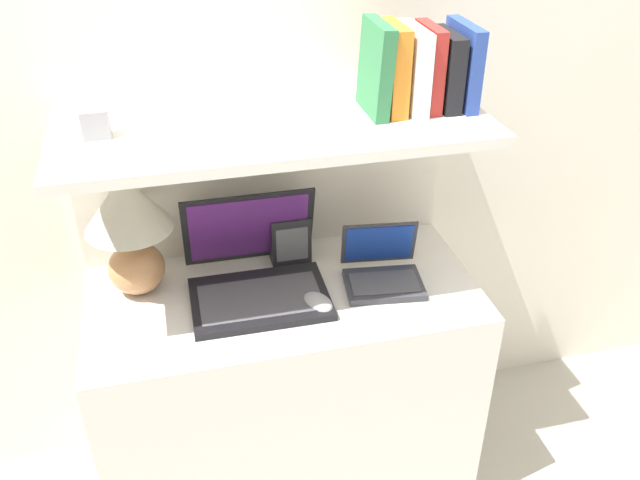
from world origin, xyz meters
name	(u,v)px	position (x,y,z in m)	size (l,w,h in m)	color
wall_back	(257,92)	(0.00, 0.57, 1.20)	(6.00, 0.05, 2.40)	silver
desk	(288,392)	(0.00, 0.25, 0.37)	(1.06, 0.51, 0.74)	silver
back_riser	(269,281)	(0.00, 0.53, 0.59)	(1.06, 0.04, 1.18)	silver
shelf	(274,126)	(0.00, 0.32, 1.20)	(1.06, 0.46, 0.03)	silver
table_lamp	(129,222)	(-0.38, 0.37, 0.95)	(0.23, 0.23, 0.35)	#B27A4C
laptop_large	(256,275)	(-0.07, 0.28, 0.79)	(0.37, 0.33, 0.26)	black
laptop_small	(382,271)	(0.28, 0.24, 0.78)	(0.23, 0.21, 0.16)	#333338
computer_mouse	(318,303)	(0.07, 0.17, 0.76)	(0.10, 0.12, 0.04)	#99999E
router_box	(290,238)	(0.05, 0.41, 0.81)	(0.11, 0.07, 0.15)	black
book_blue	(463,65)	(0.48, 0.32, 1.32)	(0.03, 0.18, 0.21)	#284293
book_black	(445,70)	(0.44, 0.32, 1.31)	(0.04, 0.16, 0.19)	black
book_red	(428,67)	(0.39, 0.32, 1.32)	(0.03, 0.15, 0.21)	#A82823
book_white	(412,69)	(0.35, 0.32, 1.32)	(0.04, 0.17, 0.20)	silver
book_orange	(392,68)	(0.30, 0.32, 1.32)	(0.04, 0.15, 0.21)	orange
book_green	(376,68)	(0.26, 0.32, 1.32)	(0.05, 0.17, 0.22)	#2D7042
shelf_gadget	(95,123)	(-0.41, 0.32, 1.25)	(0.06, 0.05, 0.07)	#99999E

